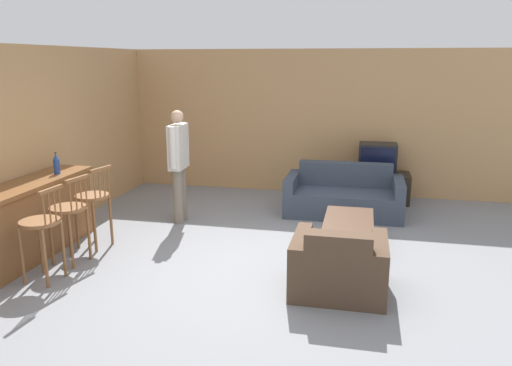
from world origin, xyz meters
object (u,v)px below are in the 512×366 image
couch_far (344,197)px  tv_unit (376,187)px  bottle (56,164)px  bar_chair_far (93,202)px  coffee_table (349,222)px  bar_chair_mid (69,215)px  person_by_window (179,160)px  armchair_near (339,268)px  bar_chair_near (42,229)px  tv (377,158)px

couch_far → tv_unit: (0.51, 0.86, -0.02)m
bottle → bar_chair_far: bearing=-4.6°
coffee_table → tv_unit: size_ratio=0.93×
bar_chair_far → bar_chair_mid: bearing=-90.0°
person_by_window → bottle: bearing=-135.5°
bar_chair_far → bottle: bearing=175.4°
bar_chair_mid → tv_unit: bearing=44.5°
bar_chair_far → armchair_near: size_ratio=1.10×
coffee_table → bottle: (-3.77, -0.60, 0.73)m
bar_chair_mid → couch_far: bar_chair_mid is taller
couch_far → bottle: 4.30m
tv_unit → bar_chair_near: bearing=-131.5°
person_by_window → bar_chair_mid: bearing=-111.7°
bar_chair_mid → bottle: size_ratio=3.77×
bar_chair_mid → bar_chair_far: (-0.00, 0.55, 0.00)m
bar_chair_far → couch_far: bar_chair_far is taller
couch_far → bottle: bottle is taller
person_by_window → bar_chair_far: bearing=-119.8°
bar_chair_near → bar_chair_mid: same height
armchair_near → tv_unit: bearing=83.3°
bar_chair_far → armchair_near: (3.21, -0.68, -0.33)m
couch_far → coffee_table: bearing=-85.2°
armchair_near → coffee_table: armchair_near is taller
bar_chair_near → tv_unit: bearing=48.5°
bar_chair_far → armchair_near: 3.30m
bar_chair_far → tv_unit: 4.76m
tv_unit → person_by_window: person_by_window is taller
bar_chair_near → tv: bearing=48.5°
bar_chair_mid → person_by_window: person_by_window is taller
tv_unit → bottle: (-4.16, -2.99, 0.83)m
person_by_window → tv: bearing=31.4°
couch_far → bar_chair_near: bearing=-133.8°
coffee_table → armchair_near: bearing=-92.3°
couch_far → bottle: (-3.64, -2.14, 0.81)m
tv_unit → bottle: bearing=-144.2°
bar_chair_near → bar_chair_far: (-0.00, 1.08, 0.00)m
armchair_near → person_by_window: size_ratio=0.58×
coffee_table → tv: bearing=80.9°
armchair_near → bottle: size_ratio=3.42×
coffee_table → bar_chair_far: bearing=-168.8°
tv → bottle: (-4.16, -2.99, 0.32)m
person_by_window → tv_unit: bearing=31.4°
tv_unit → bottle: bottle is taller
armchair_near → coffee_table: 1.33m
bar_chair_mid → armchair_near: bearing=-2.3°
bar_chair_far → person_by_window: size_ratio=0.64×
tv_unit → tv: 0.51m
bar_chair_near → bar_chair_mid: (-0.00, 0.53, 0.00)m
bar_chair_near → bottle: bottle is taller
bar_chair_mid → tv_unit: (3.64, 3.59, -0.35)m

